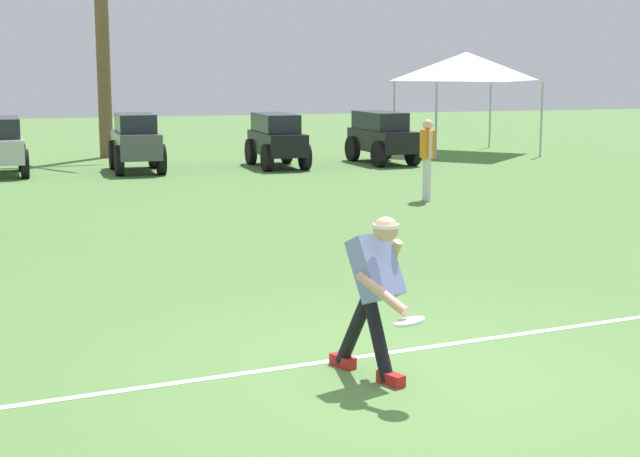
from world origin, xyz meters
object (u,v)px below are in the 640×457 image
Objects in this scene: parked_car_slot_b at (136,141)px; event_tent at (466,66)px; parked_car_slot_d at (381,136)px; parked_car_slot_a at (1,144)px; frisbee_thrower at (375,287)px; parked_car_slot_c at (277,138)px; frisbee_in_flight at (409,322)px; palm_tree_left_of_centre at (102,15)px; teammate_near_sideline at (427,152)px.

parked_car_slot_b is 10.04m from event_tent.
event_tent is at bearing 12.43° from parked_car_slot_b.
event_tent is (3.29, 1.95, 1.78)m from parked_car_slot_d.
parked_car_slot_b is 6.37m from parked_car_slot_d.
parked_car_slot_a is at bearing 179.57° from parked_car_slot_d.
parked_car_slot_c is (3.31, 16.50, -0.07)m from frisbee_thrower.
frisbee_in_flight is 17.46m from parked_car_slot_c.
parked_car_slot_d is (6.37, 0.18, -0.02)m from parked_car_slot_b.
frisbee_in_flight is at bearing -85.53° from frisbee_thrower.
parked_car_slot_b is at bearing -167.57° from event_tent.
palm_tree_left_of_centre is (-0.40, 3.84, 3.13)m from parked_car_slot_b.
event_tent reaches higher than parked_car_slot_c.
parked_car_slot_c is (3.52, 0.08, -0.02)m from parked_car_slot_b.
frisbee_thrower is 20.50m from palm_tree_left_of_centre.
frisbee_thrower is 0.67m from frisbee_in_flight.
teammate_near_sideline is (4.53, 10.44, 0.28)m from frisbee_in_flight.
palm_tree_left_of_centre is (-3.92, 3.76, 3.16)m from parked_car_slot_c.
event_tent is (9.45, 18.54, 1.71)m from frisbee_thrower.
frisbee_in_flight is at bearing -89.13° from parked_car_slot_b.
frisbee_thrower is 0.42× the size of event_tent.
parked_car_slot_b is 0.97× the size of parked_car_slot_c.
palm_tree_left_of_centre reaches higher than parked_car_slot_c.
palm_tree_left_of_centre is at bearing 91.80° from frisbee_in_flight.
frisbee_in_flight is at bearing -109.51° from parked_car_slot_d.
parked_car_slot_a is (-3.37, 17.32, 0.06)m from frisbee_in_flight.
parked_car_slot_b is at bearing 90.72° from frisbee_thrower.
parked_car_slot_b reaches higher than parked_car_slot_a.
palm_tree_left_of_centre reaches higher than parked_car_slot_a.
frisbee_thrower is 4.17× the size of frisbee_in_flight.
parked_car_slot_d is at bearing 1.88° from parked_car_slot_c.
parked_car_slot_a is at bearing 175.43° from parked_car_slot_b.
teammate_near_sideline is 12.05m from palm_tree_left_of_centre.
frisbee_in_flight is 0.14× the size of parked_car_slot_b.
frisbee_thrower reaches higher than parked_car_slot_a.
palm_tree_left_of_centre reaches higher than teammate_near_sideline.
parked_car_slot_c is 6.71m from event_tent.
parked_car_slot_b is at bearing -4.57° from parked_car_slot_a.
parked_car_slot_d is (2.85, 0.09, 0.00)m from parked_car_slot_c.
frisbee_in_flight is 17.64m from parked_car_slot_a.
frisbee_thrower is at bearing -115.11° from teammate_near_sideline.
teammate_near_sideline is (4.58, 9.78, 0.15)m from frisbee_thrower.
frisbee_in_flight is (0.05, -0.65, -0.13)m from frisbee_thrower.
event_tent is (12.77, 1.88, 1.78)m from parked_car_slot_a.
frisbee_thrower is at bearing -78.74° from parked_car_slot_a.
frisbee_in_flight is 0.14× the size of parked_car_slot_a.
palm_tree_left_of_centre is (-5.19, 10.47, 2.94)m from teammate_near_sideline.
palm_tree_left_of_centre is at bearing 116.36° from teammate_near_sideline.
frisbee_in_flight is 21.45m from event_tent.
palm_tree_left_of_centre is at bearing 95.92° from parked_car_slot_b.
frisbee_thrower is 20.88m from event_tent.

